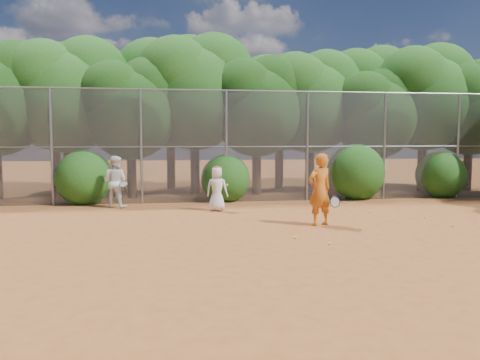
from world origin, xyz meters
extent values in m
plane|color=#984F22|center=(0.00, 0.00, 0.00)|extent=(80.00, 80.00, 0.00)
cylinder|color=gray|center=(-7.00, 6.00, 2.00)|extent=(0.09, 0.09, 4.00)
cylinder|color=gray|center=(-4.00, 6.00, 2.00)|extent=(0.09, 0.09, 4.00)
cylinder|color=gray|center=(-1.00, 6.00, 2.00)|extent=(0.09, 0.09, 4.00)
cylinder|color=gray|center=(2.00, 6.00, 2.00)|extent=(0.09, 0.09, 4.00)
cylinder|color=gray|center=(5.00, 6.00, 2.00)|extent=(0.09, 0.09, 4.00)
cylinder|color=gray|center=(8.00, 6.00, 2.00)|extent=(0.09, 0.09, 4.00)
cylinder|color=gray|center=(0.00, 6.00, 4.00)|extent=(20.00, 0.05, 0.05)
cylinder|color=gray|center=(0.00, 6.00, 2.00)|extent=(20.00, 0.04, 0.04)
cube|color=slate|center=(0.00, 6.00, 2.00)|extent=(20.00, 0.02, 4.00)
sphere|color=black|center=(-8.74, 8.38, 4.47)|extent=(3.05, 3.05, 3.05)
cylinder|color=black|center=(-7.00, 8.50, 1.26)|extent=(0.38, 0.38, 2.52)
sphere|color=#1A4C13|center=(-7.00, 8.50, 3.73)|extent=(4.03, 4.03, 4.03)
sphere|color=#1A4C13|center=(-6.19, 8.90, 4.74)|extent=(3.23, 3.23, 3.23)
sphere|color=#1A4C13|center=(-7.71, 8.20, 4.54)|extent=(3.02, 3.02, 3.02)
cylinder|color=black|center=(-4.50, 7.80, 1.08)|extent=(0.36, 0.36, 2.17)
sphere|color=black|center=(-4.50, 7.80, 3.21)|extent=(3.47, 3.47, 3.47)
sphere|color=black|center=(-3.81, 8.15, 4.08)|extent=(2.78, 2.78, 2.78)
sphere|color=black|center=(-5.11, 7.54, 3.91)|extent=(2.60, 2.60, 2.60)
cylinder|color=black|center=(-2.00, 8.80, 1.33)|extent=(0.39, 0.39, 2.66)
sphere|color=#1A4C13|center=(-2.00, 8.80, 3.94)|extent=(4.26, 4.26, 4.26)
sphere|color=#1A4C13|center=(-1.15, 9.23, 5.00)|extent=(3.40, 3.40, 3.40)
sphere|color=#1A4C13|center=(-2.74, 8.48, 4.79)|extent=(3.19, 3.19, 3.19)
cylinder|color=black|center=(0.50, 8.20, 1.14)|extent=(0.37, 0.37, 2.27)
sphere|color=black|center=(0.50, 8.20, 3.37)|extent=(3.64, 3.64, 3.64)
sphere|color=black|center=(1.23, 8.56, 4.28)|extent=(2.91, 2.91, 2.91)
sphere|color=black|center=(-0.14, 7.93, 4.10)|extent=(2.73, 2.73, 2.73)
cylinder|color=black|center=(3.00, 9.00, 1.22)|extent=(0.38, 0.38, 2.45)
sphere|color=#1A4C13|center=(3.00, 9.00, 3.63)|extent=(3.92, 3.92, 3.92)
sphere|color=#1A4C13|center=(3.78, 9.39, 4.61)|extent=(3.14, 3.14, 3.14)
sphere|color=#1A4C13|center=(2.31, 8.71, 4.41)|extent=(2.94, 2.94, 2.94)
cylinder|color=black|center=(5.50, 8.00, 1.05)|extent=(0.36, 0.36, 2.10)
sphere|color=black|center=(5.50, 8.00, 3.11)|extent=(3.36, 3.36, 3.36)
sphere|color=black|center=(6.17, 8.34, 3.95)|extent=(2.69, 2.69, 2.69)
sphere|color=black|center=(4.91, 7.75, 3.78)|extent=(2.52, 2.52, 2.52)
cylinder|color=black|center=(8.00, 8.60, 1.29)|extent=(0.39, 0.39, 2.59)
sphere|color=#1A4C13|center=(8.00, 8.60, 3.83)|extent=(4.14, 4.14, 4.14)
sphere|color=#1A4C13|center=(8.83, 9.01, 4.87)|extent=(3.32, 3.32, 3.32)
sphere|color=#1A4C13|center=(7.27, 8.29, 4.66)|extent=(3.11, 3.11, 3.11)
cylinder|color=black|center=(10.00, 8.30, 1.15)|extent=(0.37, 0.37, 2.31)
sphere|color=black|center=(10.00, 8.30, 3.42)|extent=(3.70, 3.70, 3.70)
sphere|color=black|center=(9.35, 8.02, 4.16)|extent=(2.77, 2.77, 2.77)
cylinder|color=black|center=(-8.00, 10.80, 1.31)|extent=(0.39, 0.39, 2.62)
sphere|color=#1A4C13|center=(-8.00, 10.80, 3.88)|extent=(4.20, 4.20, 4.20)
sphere|color=#1A4C13|center=(-7.16, 11.22, 4.94)|extent=(3.36, 3.36, 3.36)
sphere|color=#1A4C13|center=(-8.73, 10.49, 4.72)|extent=(3.15, 3.15, 3.15)
cylinder|color=black|center=(-3.00, 11.00, 1.40)|extent=(0.40, 0.40, 2.80)
sphere|color=#1A4C13|center=(-3.00, 11.00, 4.14)|extent=(4.48, 4.48, 4.48)
sphere|color=#1A4C13|center=(-2.10, 11.45, 5.26)|extent=(3.58, 3.58, 3.58)
sphere|color=#1A4C13|center=(-3.78, 10.66, 5.04)|extent=(3.36, 3.36, 3.36)
cylinder|color=black|center=(2.00, 10.60, 1.26)|extent=(0.38, 0.38, 2.52)
sphere|color=#1A4C13|center=(2.00, 10.60, 3.73)|extent=(4.03, 4.03, 4.03)
sphere|color=#1A4C13|center=(2.81, 11.00, 4.74)|extent=(3.23, 3.23, 3.23)
sphere|color=#1A4C13|center=(1.29, 10.30, 4.54)|extent=(3.02, 3.02, 3.02)
cylinder|color=black|center=(6.50, 11.20, 1.36)|extent=(0.40, 0.40, 2.73)
sphere|color=#1A4C13|center=(6.50, 11.20, 4.04)|extent=(4.37, 4.37, 4.37)
sphere|color=#1A4C13|center=(7.37, 11.64, 5.13)|extent=(3.49, 3.49, 3.49)
sphere|color=#1A4C13|center=(5.74, 10.87, 4.91)|extent=(3.28, 3.28, 3.28)
sphere|color=#1A4C13|center=(-6.00, 6.30, 1.00)|extent=(2.00, 2.00, 2.00)
sphere|color=#1A4C13|center=(-1.00, 6.30, 0.90)|extent=(1.80, 1.80, 1.80)
sphere|color=#1A4C13|center=(4.00, 6.30, 1.10)|extent=(2.20, 2.20, 2.20)
sphere|color=#1A4C13|center=(7.50, 6.30, 0.95)|extent=(1.90, 1.90, 1.90)
imported|color=orange|center=(0.90, 1.03, 0.95)|extent=(0.80, 0.66, 1.90)
torus|color=black|center=(1.25, 0.83, 0.65)|extent=(0.31, 0.14, 0.30)
cylinder|color=black|center=(1.21, 1.05, 0.61)|extent=(0.08, 0.28, 0.09)
imported|color=white|center=(-1.53, 3.92, 0.70)|extent=(0.80, 0.64, 1.41)
ellipsoid|color=#B42419|center=(-1.53, 3.92, 1.37)|extent=(0.22, 0.22, 0.13)
sphere|color=yellow|center=(-1.23, 3.72, 0.85)|extent=(0.07, 0.07, 0.07)
imported|color=white|center=(-4.82, 5.20, 0.86)|extent=(1.02, 0.91, 1.72)
torus|color=black|center=(-4.52, 4.90, 0.80)|extent=(0.35, 0.31, 0.22)
cylinder|color=black|center=(-4.49, 5.04, 0.63)|extent=(0.08, 0.21, 0.23)
sphere|color=yellow|center=(1.73, 0.28, 0.03)|extent=(0.07, 0.07, 0.07)
sphere|color=yellow|center=(4.27, 1.70, 0.03)|extent=(0.07, 0.07, 0.07)
sphere|color=yellow|center=(0.41, -1.21, 0.03)|extent=(0.07, 0.07, 0.07)
sphere|color=yellow|center=(4.25, 0.31, 0.03)|extent=(0.07, 0.07, 0.07)
sphere|color=yellow|center=(-0.16, -0.50, 0.03)|extent=(0.07, 0.07, 0.07)
sphere|color=yellow|center=(3.10, 2.88, 0.03)|extent=(0.07, 0.07, 0.07)
camera|label=1|loc=(-2.88, -10.71, 2.27)|focal=35.00mm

